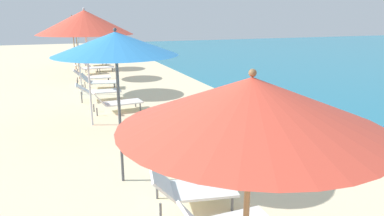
% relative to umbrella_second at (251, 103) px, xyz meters
% --- Properties ---
extents(umbrella_second, '(2.01, 2.01, 2.47)m').
position_rel_umbrella_second_xyz_m(umbrella_second, '(0.00, 0.00, 0.00)').
color(umbrella_second, olive).
rests_on(umbrella_second, ground).
extents(umbrella_third, '(2.02, 2.02, 2.65)m').
position_rel_umbrella_second_xyz_m(umbrella_third, '(-0.43, 3.54, 0.19)').
color(umbrella_third, '#4C4C51').
rests_on(umbrella_third, ground).
extents(lounger_third_shoreside, '(1.32, 0.75, 0.53)m').
position_rel_umbrella_second_xyz_m(lounger_third_shoreside, '(0.61, 4.58, -1.90)').
color(lounger_third_shoreside, white).
rests_on(lounger_third_shoreside, ground).
extents(lounger_third_inland, '(1.39, 0.89, 0.59)m').
position_rel_umbrella_second_xyz_m(lounger_third_inland, '(0.41, 2.34, -1.91)').
color(lounger_third_inland, white).
rests_on(lounger_third_inland, ground).
extents(umbrella_fourth, '(2.37, 2.37, 3.03)m').
position_rel_umbrella_second_xyz_m(umbrella_fourth, '(-0.61, 7.07, 0.46)').
color(umbrella_fourth, silver).
rests_on(umbrella_fourth, ground).
extents(lounger_fourth_shoreside, '(1.53, 0.71, 0.68)m').
position_rel_umbrella_second_xyz_m(lounger_fourth_shoreside, '(0.19, 8.21, -1.90)').
color(lounger_fourth_shoreside, white).
rests_on(lounger_fourth_shoreside, ground).
extents(umbrella_fifth, '(2.25, 2.25, 2.65)m').
position_rel_umbrella_second_xyz_m(umbrella_fifth, '(-0.62, 10.98, 0.16)').
color(umbrella_fifth, silver).
rests_on(umbrella_fifth, ground).
extents(lounger_fifth_shoreside, '(1.51, 0.93, 0.62)m').
position_rel_umbrella_second_xyz_m(lounger_fifth_shoreside, '(0.08, 11.93, -1.91)').
color(lounger_fifth_shoreside, white).
rests_on(lounger_fifth_shoreside, ground).
extents(lounger_fifth_inland, '(1.53, 0.65, 0.60)m').
position_rel_umbrella_second_xyz_m(lounger_fifth_inland, '(-0.13, 9.91, -1.88)').
color(lounger_fifth_inland, white).
rests_on(lounger_fifth_inland, ground).
extents(umbrella_sixth, '(1.88, 1.88, 2.73)m').
position_rel_umbrella_second_xyz_m(umbrella_sixth, '(-0.47, 14.46, 0.28)').
color(umbrella_sixth, olive).
rests_on(umbrella_sixth, ground).
extents(lounger_sixth_shoreside, '(1.34, 0.76, 0.53)m').
position_rel_umbrella_second_xyz_m(lounger_sixth_shoreside, '(-0.01, 15.75, -1.90)').
color(lounger_sixth_shoreside, white).
rests_on(lounger_sixth_shoreside, ground).
extents(lounger_sixth_inland, '(1.59, 0.75, 0.60)m').
position_rel_umbrella_second_xyz_m(lounger_sixth_inland, '(-0.04, 13.29, -1.93)').
color(lounger_sixth_inland, white).
rests_on(lounger_sixth_inland, ground).
extents(umbrella_farthest, '(1.82, 1.82, 2.87)m').
position_rel_umbrella_second_xyz_m(umbrella_farthest, '(-0.46, 17.70, 0.35)').
color(umbrella_farthest, olive).
rests_on(umbrella_farthest, ground).
extents(lounger_farthest_shoreside, '(1.40, 0.94, 0.50)m').
position_rel_umbrella_second_xyz_m(lounger_farthest_shoreside, '(0.64, 18.71, -1.97)').
color(lounger_farthest_shoreside, white).
rests_on(lounger_farthest_shoreside, ground).
extents(lounger_farthest_inland, '(1.64, 0.76, 0.56)m').
position_rel_umbrella_second_xyz_m(lounger_farthest_inland, '(0.57, 16.42, -1.96)').
color(lounger_farthest_inland, white).
rests_on(lounger_farthest_inland, ground).
extents(cooler_box, '(0.56, 0.46, 0.35)m').
position_rel_umbrella_second_xyz_m(cooler_box, '(3.04, 5.58, -2.04)').
color(cooler_box, red).
rests_on(cooler_box, ground).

